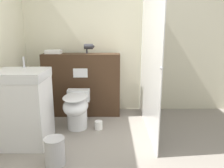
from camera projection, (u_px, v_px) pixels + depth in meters
name	position (u px, v px, depth m)	size (l,w,h in m)	color
wall_back	(106.00, 37.00, 3.61)	(8.00, 0.06, 2.50)	beige
partition_panel	(82.00, 85.00, 3.53)	(1.21, 0.30, 1.00)	#3D2819
shower_glass	(149.00, 56.00, 2.88)	(0.04, 1.55, 2.05)	silver
toilet	(76.00, 108.00, 3.01)	(0.34, 0.60, 0.51)	white
sink_vanity	(23.00, 107.00, 2.60)	(0.59, 0.54, 1.04)	white
hair_drier	(89.00, 47.00, 3.41)	(0.17, 0.08, 0.15)	#2D2D33
folded_towel	(53.00, 52.00, 3.41)	(0.24, 0.16, 0.06)	white
spare_toilet_roll	(98.00, 125.00, 3.06)	(0.11, 0.11, 0.12)	white
waste_bin	(55.00, 151.00, 2.23)	(0.21, 0.21, 0.29)	silver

